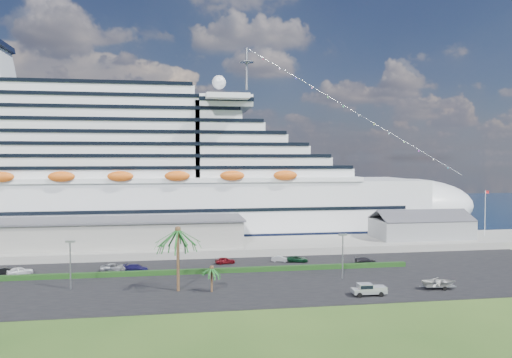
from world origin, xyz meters
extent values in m
plane|color=#264918|center=(0.00, 0.00, 0.00)|extent=(420.00, 420.00, 0.00)
cube|color=black|center=(0.00, 11.00, 0.06)|extent=(140.00, 38.00, 0.12)
cube|color=gray|center=(0.00, 40.00, 0.90)|extent=(240.00, 20.00, 1.80)
cube|color=black|center=(0.00, 130.00, 0.01)|extent=(420.00, 160.00, 0.02)
cube|color=silver|center=(-20.00, 64.00, 8.00)|extent=(160.00, 30.00, 16.00)
ellipsoid|color=silver|center=(60.00, 64.00, 8.00)|extent=(40.00, 30.00, 16.00)
cube|color=black|center=(-20.00, 64.00, 1.20)|extent=(164.00, 30.60, 2.40)
cube|color=silver|center=(-32.00, 64.00, 29.60)|extent=(128.00, 26.00, 24.80)
cube|color=silver|center=(2.80, 64.00, 37.40)|extent=(14.00, 38.00, 3.20)
cylinder|color=gray|center=(10.00, 64.00, 48.00)|extent=(0.70, 0.70, 12.00)
ellipsoid|color=orange|center=(-24.00, 48.20, 17.80)|extent=(90.00, 2.40, 2.60)
ellipsoid|color=orange|center=(-24.00, 79.80, 17.80)|extent=(90.00, 2.40, 2.60)
cube|color=black|center=(-20.00, 64.00, 8.80)|extent=(144.00, 30.40, 0.90)
cube|color=gray|center=(-25.00, 40.00, 4.80)|extent=(60.00, 14.00, 6.00)
cube|color=#4C4C54|center=(-25.00, 40.00, 7.90)|extent=(61.00, 15.00, 0.40)
cube|color=gray|center=(52.00, 40.00, 4.20)|extent=(24.00, 12.00, 4.80)
cube|color=#4C4C54|center=(52.00, 37.00, 7.80)|extent=(24.00, 6.31, 2.74)
cube|color=#4C4C54|center=(52.00, 43.00, 7.80)|extent=(24.00, 6.31, 2.74)
cylinder|color=silver|center=(70.00, 40.00, 7.80)|extent=(0.16, 0.16, 12.00)
cube|color=red|center=(70.50, 40.00, 13.40)|extent=(1.00, 0.04, 0.70)
cube|color=black|center=(-8.00, 16.00, 0.57)|extent=(88.00, 1.10, 0.90)
cylinder|color=gray|center=(-28.00, 8.00, 4.12)|extent=(0.24, 0.24, 8.00)
cube|color=gray|center=(-28.00, 8.00, 8.22)|extent=(1.60, 0.35, 0.35)
cylinder|color=gray|center=(20.00, 8.00, 4.12)|extent=(0.24, 0.24, 8.00)
cube|color=gray|center=(20.00, 8.00, 8.22)|extent=(1.60, 0.35, 0.35)
cylinder|color=#47301E|center=(-10.00, 4.00, 5.25)|extent=(0.54, 0.54, 10.50)
sphere|color=#47301E|center=(-10.00, 4.00, 10.50)|extent=(0.98, 0.98, 0.98)
cylinder|color=#47301E|center=(-4.50, 2.50, 2.10)|extent=(0.35, 0.35, 4.20)
sphere|color=#47301E|center=(-4.50, 2.50, 4.20)|extent=(0.73, 0.73, 0.73)
imported|color=white|center=(-39.61, 20.02, 0.91)|extent=(4.98, 3.61, 1.57)
imported|color=black|center=(-42.35, 21.47, 0.75)|extent=(3.81, 1.35, 1.25)
imported|color=#A4A5AD|center=(-22.34, 20.65, 0.86)|extent=(5.64, 3.26, 1.48)
imported|color=#1A164F|center=(-18.14, 19.95, 0.82)|extent=(5.18, 3.51, 1.39)
imported|color=maroon|center=(-0.19, 24.04, 0.83)|extent=(4.33, 2.23, 1.41)
imported|color=#9FA1A6|center=(11.64, 24.29, 0.73)|extent=(3.89, 2.13, 1.22)
imported|color=black|center=(15.27, 23.50, 0.75)|extent=(4.92, 3.07, 1.27)
imported|color=black|center=(29.14, 19.93, 0.77)|extent=(4.69, 2.46, 1.30)
cylinder|color=black|center=(18.51, -4.70, 0.53)|extent=(0.83, 0.31, 0.82)
cylinder|color=black|center=(18.51, -2.76, 0.53)|extent=(0.83, 0.31, 0.82)
cylinder|color=black|center=(22.08, -4.70, 0.53)|extent=(0.83, 0.31, 0.82)
cylinder|color=black|center=(22.08, -2.76, 0.53)|extent=(0.83, 0.31, 0.82)
cube|color=silver|center=(20.45, -3.73, 0.89)|extent=(5.58, 2.22, 0.71)
cube|color=silver|center=(21.93, -3.73, 1.29)|extent=(2.51, 2.07, 0.56)
cube|color=silver|center=(19.73, -3.73, 1.60)|extent=(2.31, 2.01, 0.97)
cube|color=black|center=(19.73, -3.73, 1.70)|extent=(2.11, 2.06, 0.56)
cube|color=silver|center=(18.10, -3.73, 1.09)|extent=(0.98, 1.97, 0.36)
cube|color=gray|center=(33.66, -1.94, 0.73)|extent=(5.27, 2.41, 0.13)
cylinder|color=gray|center=(31.33, -1.94, 0.73)|extent=(2.44, 0.34, 0.09)
cylinder|color=black|center=(34.11, -2.94, 0.48)|extent=(0.73, 0.32, 0.71)
cylinder|color=black|center=(34.11, -0.94, 0.48)|extent=(0.73, 0.32, 0.71)
imported|color=silver|center=(33.66, -1.94, 1.38)|extent=(6.01, 4.58, 1.17)
camera|label=1|loc=(-10.12, -79.48, 22.31)|focal=35.00mm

